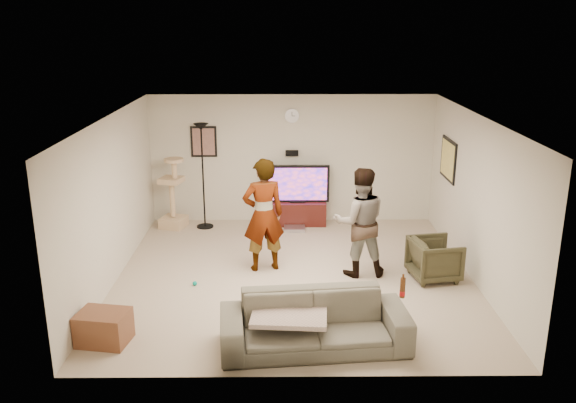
{
  "coord_description": "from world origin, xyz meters",
  "views": [
    {
      "loc": [
        -0.17,
        -8.58,
        3.85
      ],
      "look_at": [
        -0.1,
        0.2,
        1.16
      ],
      "focal_mm": 37.16,
      "sensor_mm": 36.0,
      "label": 1
    }
  ],
  "objects_px": {
    "cat_tree": "(172,193)",
    "person_right": "(360,222)",
    "person_left": "(263,215)",
    "sofa": "(315,322)",
    "tv_stand": "(298,213)",
    "armchair": "(435,259)",
    "tv": "(298,184)",
    "side_table": "(104,327)",
    "floor_lamp": "(203,177)",
    "beer_bottle": "(403,288)"
  },
  "relations": [
    {
      "from": "sofa",
      "to": "person_right",
      "type": "bearing_deg",
      "value": 64.32
    },
    {
      "from": "tv_stand",
      "to": "floor_lamp",
      "type": "relative_size",
      "value": 0.54
    },
    {
      "from": "tv_stand",
      "to": "sofa",
      "type": "relative_size",
      "value": 0.48
    },
    {
      "from": "floor_lamp",
      "to": "person_right",
      "type": "height_order",
      "value": "floor_lamp"
    },
    {
      "from": "tv_stand",
      "to": "person_left",
      "type": "xyz_separation_m",
      "value": [
        -0.59,
        -2.21,
        0.68
      ]
    },
    {
      "from": "tv",
      "to": "armchair",
      "type": "relative_size",
      "value": 1.73
    },
    {
      "from": "tv_stand",
      "to": "beer_bottle",
      "type": "xyz_separation_m",
      "value": [
        1.14,
        -4.61,
        0.56
      ]
    },
    {
      "from": "tv",
      "to": "person_right",
      "type": "xyz_separation_m",
      "value": [
        0.9,
        -2.42,
        0.04
      ]
    },
    {
      "from": "beer_bottle",
      "to": "armchair",
      "type": "bearing_deg",
      "value": 65.67
    },
    {
      "from": "cat_tree",
      "to": "person_right",
      "type": "relative_size",
      "value": 0.8
    },
    {
      "from": "person_left",
      "to": "sofa",
      "type": "relative_size",
      "value": 0.8
    },
    {
      "from": "tv",
      "to": "floor_lamp",
      "type": "height_order",
      "value": "floor_lamp"
    },
    {
      "from": "sofa",
      "to": "beer_bottle",
      "type": "distance_m",
      "value": 1.14
    },
    {
      "from": "armchair",
      "to": "person_left",
      "type": "bearing_deg",
      "value": 71.25
    },
    {
      "from": "cat_tree",
      "to": "side_table",
      "type": "bearing_deg",
      "value": -91.4
    },
    {
      "from": "floor_lamp",
      "to": "side_table",
      "type": "xyz_separation_m",
      "value": [
        -0.71,
        -4.31,
        -0.81
      ]
    },
    {
      "from": "beer_bottle",
      "to": "cat_tree",
      "type": "bearing_deg",
      "value": 128.58
    },
    {
      "from": "cat_tree",
      "to": "person_left",
      "type": "relative_size",
      "value": 0.76
    },
    {
      "from": "side_table",
      "to": "cat_tree",
      "type": "bearing_deg",
      "value": 88.6
    },
    {
      "from": "tv_stand",
      "to": "tv",
      "type": "distance_m",
      "value": 0.59
    },
    {
      "from": "floor_lamp",
      "to": "person_right",
      "type": "distance_m",
      "value": 3.51
    },
    {
      "from": "tv",
      "to": "armchair",
      "type": "xyz_separation_m",
      "value": [
        2.05,
        -2.61,
        -0.5
      ]
    },
    {
      "from": "floor_lamp",
      "to": "person_right",
      "type": "relative_size",
      "value": 1.17
    },
    {
      "from": "floor_lamp",
      "to": "armchair",
      "type": "relative_size",
      "value": 2.86
    },
    {
      "from": "side_table",
      "to": "floor_lamp",
      "type": "bearing_deg",
      "value": 80.6
    },
    {
      "from": "tv_stand",
      "to": "armchair",
      "type": "distance_m",
      "value": 3.32
    },
    {
      "from": "floor_lamp",
      "to": "side_table",
      "type": "distance_m",
      "value": 4.44
    },
    {
      "from": "tv_stand",
      "to": "tv",
      "type": "height_order",
      "value": "tv"
    },
    {
      "from": "tv",
      "to": "cat_tree",
      "type": "xyz_separation_m",
      "value": [
        -2.41,
        -0.17,
        -0.13
      ]
    },
    {
      "from": "tv_stand",
      "to": "beer_bottle",
      "type": "distance_m",
      "value": 4.79
    },
    {
      "from": "person_left",
      "to": "beer_bottle",
      "type": "distance_m",
      "value": 2.97
    },
    {
      "from": "sofa",
      "to": "side_table",
      "type": "bearing_deg",
      "value": 171.51
    },
    {
      "from": "person_left",
      "to": "person_right",
      "type": "bearing_deg",
      "value": 156.63
    },
    {
      "from": "side_table",
      "to": "tv",
      "type": "bearing_deg",
      "value": 60.74
    },
    {
      "from": "beer_bottle",
      "to": "floor_lamp",
      "type": "bearing_deg",
      "value": 123.51
    },
    {
      "from": "person_right",
      "to": "beer_bottle",
      "type": "distance_m",
      "value": 2.21
    },
    {
      "from": "tv_stand",
      "to": "armchair",
      "type": "height_order",
      "value": "armchair"
    },
    {
      "from": "tv_stand",
      "to": "person_right",
      "type": "height_order",
      "value": "person_right"
    },
    {
      "from": "person_left",
      "to": "armchair",
      "type": "distance_m",
      "value": 2.74
    },
    {
      "from": "tv_stand",
      "to": "floor_lamp",
      "type": "distance_m",
      "value": 1.97
    },
    {
      "from": "armchair",
      "to": "cat_tree",
      "type": "bearing_deg",
      "value": 51.12
    },
    {
      "from": "armchair",
      "to": "person_right",
      "type": "bearing_deg",
      "value": 70.35
    },
    {
      "from": "cat_tree",
      "to": "side_table",
      "type": "xyz_separation_m",
      "value": [
        -0.11,
        -4.31,
        -0.49
      ]
    },
    {
      "from": "sofa",
      "to": "side_table",
      "type": "relative_size",
      "value": 3.73
    },
    {
      "from": "floor_lamp",
      "to": "person_left",
      "type": "relative_size",
      "value": 1.11
    },
    {
      "from": "sofa",
      "to": "tv",
      "type": "bearing_deg",
      "value": 85.61
    },
    {
      "from": "tv",
      "to": "sofa",
      "type": "relative_size",
      "value": 0.54
    },
    {
      "from": "cat_tree",
      "to": "side_table",
      "type": "distance_m",
      "value": 4.34
    },
    {
      "from": "tv_stand",
      "to": "sofa",
      "type": "height_order",
      "value": "sofa"
    },
    {
      "from": "tv_stand",
      "to": "side_table",
      "type": "distance_m",
      "value": 5.14
    }
  ]
}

